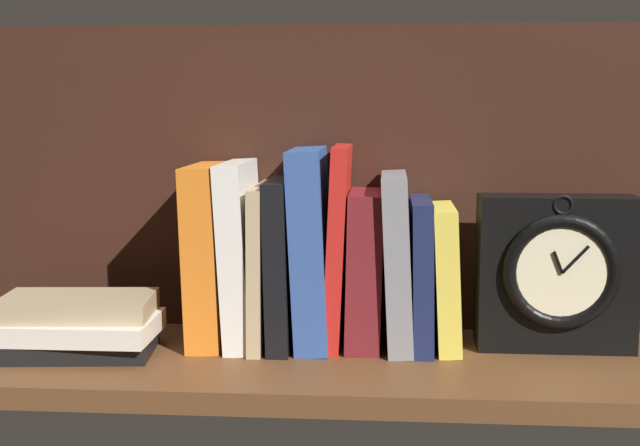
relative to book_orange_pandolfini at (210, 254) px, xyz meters
The scene contains 14 objects.
ground_plane 19.12cm from the book_orange_pandolfini, 21.66° to the right, with size 91.93×28.88×2.50cm, color brown.
back_panel 18.22cm from the book_orange_pandolfini, 31.87° to the left, with size 91.93×1.20×39.63cm, color black.
book_orange_pandolfini is the anchor object (origin of this frame).
book_white_catcher 3.92cm from the book_orange_pandolfini, ahead, with size 3.18×14.73×22.52cm, color silver.
book_tan_shortstories 6.74cm from the book_orange_pandolfini, ahead, with size 1.65×15.69×19.72cm, color tan.
book_black_skeptic 9.10cm from the book_orange_pandolfini, ahead, with size 2.63×15.49×20.48cm, color black.
book_blue_modern 12.72cm from the book_orange_pandolfini, ahead, with size 4.00×14.09×24.16cm, color #2D4C8E.
book_red_requiem 16.01cm from the book_orange_pandolfini, ahead, with size 1.98×12.96×24.55cm, color red.
book_maroon_dawkins 19.42cm from the book_orange_pandolfini, ahead, with size 4.20×12.18×18.97cm, color maroon.
book_gray_chess 23.25cm from the book_orange_pandolfini, ahead, with size 3.00×14.35×21.15cm, color gray.
book_navy_bierce 26.32cm from the book_orange_pandolfini, ahead, with size 2.40×14.05×18.13cm, color #192147.
book_yellow_seinlanguage 29.22cm from the book_orange_pandolfini, ahead, with size 2.75×12.72×17.29cm, color gold.
framed_clock 42.38cm from the book_orange_pandolfini, ahead, with size 18.69×7.52×19.16cm.
book_stack_side 17.77cm from the book_orange_pandolfini, 155.05° to the right, with size 18.91×12.85×6.82cm.
Camera 1 is at (8.51, -100.20, 29.71)cm, focal length 49.09 mm.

